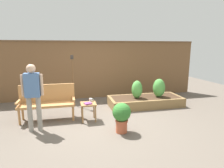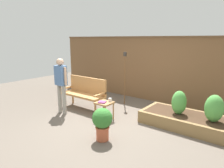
{
  "view_description": "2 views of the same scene",
  "coord_description": "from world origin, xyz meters",
  "px_view_note": "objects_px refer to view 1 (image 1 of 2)",
  "views": [
    {
      "loc": [
        -0.76,
        -4.47,
        1.92
      ],
      "look_at": [
        0.45,
        0.9,
        0.84
      ],
      "focal_mm": 30.03,
      "sensor_mm": 36.0,
      "label": 1
    },
    {
      "loc": [
        2.91,
        -3.6,
        2.08
      ],
      "look_at": [
        -0.17,
        0.38,
        0.96
      ],
      "focal_mm": 32.83,
      "sensor_mm": 36.0,
      "label": 2
    }
  ],
  "objects_px": {
    "book_on_table": "(88,103)",
    "shrub_far_corner": "(159,88)",
    "potted_boxwood": "(122,115)",
    "tiki_torch": "(72,71)",
    "garden_bench": "(47,100)",
    "cup_on_table": "(91,100)",
    "side_table": "(88,106)",
    "shrub_near_bench": "(137,89)",
    "person_by_bench": "(33,92)"
  },
  "relations": [
    {
      "from": "potted_boxwood",
      "to": "person_by_bench",
      "type": "height_order",
      "value": "person_by_bench"
    },
    {
      "from": "side_table",
      "to": "shrub_near_bench",
      "type": "bearing_deg",
      "value": 26.26
    },
    {
      "from": "book_on_table",
      "to": "shrub_near_bench",
      "type": "xyz_separation_m",
      "value": [
        1.66,
        0.88,
        0.09
      ]
    },
    {
      "from": "shrub_near_bench",
      "to": "cup_on_table",
      "type": "bearing_deg",
      "value": -156.47
    },
    {
      "from": "side_table",
      "to": "potted_boxwood",
      "type": "height_order",
      "value": "potted_boxwood"
    },
    {
      "from": "person_by_bench",
      "to": "shrub_near_bench",
      "type": "bearing_deg",
      "value": 21.64
    },
    {
      "from": "garden_bench",
      "to": "shrub_near_bench",
      "type": "distance_m",
      "value": 2.74
    },
    {
      "from": "garden_bench",
      "to": "cup_on_table",
      "type": "height_order",
      "value": "garden_bench"
    },
    {
      "from": "garden_bench",
      "to": "person_by_bench",
      "type": "relative_size",
      "value": 0.92
    },
    {
      "from": "shrub_near_bench",
      "to": "person_by_bench",
      "type": "xyz_separation_m",
      "value": [
        -2.92,
        -1.16,
        0.35
      ]
    },
    {
      "from": "book_on_table",
      "to": "potted_boxwood",
      "type": "bearing_deg",
      "value": -67.54
    },
    {
      "from": "shrub_near_bench",
      "to": "tiki_torch",
      "type": "xyz_separation_m",
      "value": [
        -2.0,
        0.62,
        0.56
      ]
    },
    {
      "from": "side_table",
      "to": "tiki_torch",
      "type": "height_order",
      "value": "tiki_torch"
    },
    {
      "from": "book_on_table",
      "to": "shrub_far_corner",
      "type": "bearing_deg",
      "value": 1.79
    },
    {
      "from": "potted_boxwood",
      "to": "garden_bench",
      "type": "bearing_deg",
      "value": 144.6
    },
    {
      "from": "garden_bench",
      "to": "shrub_far_corner",
      "type": "bearing_deg",
      "value": 7.41
    },
    {
      "from": "tiki_torch",
      "to": "book_on_table",
      "type": "bearing_deg",
      "value": -77.33
    },
    {
      "from": "shrub_far_corner",
      "to": "book_on_table",
      "type": "bearing_deg",
      "value": -160.07
    },
    {
      "from": "shrub_near_bench",
      "to": "garden_bench",
      "type": "bearing_deg",
      "value": -170.52
    },
    {
      "from": "side_table",
      "to": "book_on_table",
      "type": "bearing_deg",
      "value": -103.0
    },
    {
      "from": "book_on_table",
      "to": "tiki_torch",
      "type": "xyz_separation_m",
      "value": [
        -0.34,
        1.51,
        0.66
      ]
    },
    {
      "from": "potted_boxwood",
      "to": "shrub_near_bench",
      "type": "relative_size",
      "value": 1.21
    },
    {
      "from": "side_table",
      "to": "shrub_far_corner",
      "type": "height_order",
      "value": "shrub_far_corner"
    },
    {
      "from": "cup_on_table",
      "to": "person_by_bench",
      "type": "relative_size",
      "value": 0.08
    },
    {
      "from": "shrub_far_corner",
      "to": "tiki_torch",
      "type": "height_order",
      "value": "tiki_torch"
    },
    {
      "from": "cup_on_table",
      "to": "shrub_far_corner",
      "type": "bearing_deg",
      "value": 16.28
    },
    {
      "from": "shrub_near_bench",
      "to": "shrub_far_corner",
      "type": "xyz_separation_m",
      "value": [
        0.77,
        0.0,
        0.02
      ]
    },
    {
      "from": "side_table",
      "to": "person_by_bench",
      "type": "bearing_deg",
      "value": -164.8
    },
    {
      "from": "side_table",
      "to": "potted_boxwood",
      "type": "distance_m",
      "value": 1.09
    },
    {
      "from": "potted_boxwood",
      "to": "shrub_far_corner",
      "type": "bearing_deg",
      "value": 43.8
    },
    {
      "from": "book_on_table",
      "to": "shrub_near_bench",
      "type": "distance_m",
      "value": 1.89
    },
    {
      "from": "side_table",
      "to": "potted_boxwood",
      "type": "relative_size",
      "value": 0.69
    },
    {
      "from": "side_table",
      "to": "cup_on_table",
      "type": "distance_m",
      "value": 0.2
    },
    {
      "from": "shrub_near_bench",
      "to": "potted_boxwood",
      "type": "bearing_deg",
      "value": -120.31
    },
    {
      "from": "tiki_torch",
      "to": "potted_boxwood",
      "type": "bearing_deg",
      "value": -66.09
    },
    {
      "from": "tiki_torch",
      "to": "cup_on_table",
      "type": "bearing_deg",
      "value": -71.51
    },
    {
      "from": "garden_bench",
      "to": "shrub_near_bench",
      "type": "relative_size",
      "value": 2.51
    },
    {
      "from": "person_by_bench",
      "to": "garden_bench",
      "type": "bearing_deg",
      "value": 73.2
    },
    {
      "from": "garden_bench",
      "to": "potted_boxwood",
      "type": "height_order",
      "value": "garden_bench"
    },
    {
      "from": "cup_on_table",
      "to": "potted_boxwood",
      "type": "relative_size",
      "value": 0.17
    },
    {
      "from": "potted_boxwood",
      "to": "tiki_torch",
      "type": "distance_m",
      "value": 2.63
    },
    {
      "from": "side_table",
      "to": "book_on_table",
      "type": "relative_size",
      "value": 2.65
    },
    {
      "from": "cup_on_table",
      "to": "shrub_far_corner",
      "type": "relative_size",
      "value": 0.2
    },
    {
      "from": "tiki_torch",
      "to": "person_by_bench",
      "type": "height_order",
      "value": "tiki_torch"
    },
    {
      "from": "cup_on_table",
      "to": "potted_boxwood",
      "type": "xyz_separation_m",
      "value": [
        0.58,
        -1.0,
        -0.11
      ]
    },
    {
      "from": "shrub_far_corner",
      "to": "tiki_torch",
      "type": "bearing_deg",
      "value": 167.29
    },
    {
      "from": "shrub_far_corner",
      "to": "tiki_torch",
      "type": "xyz_separation_m",
      "value": [
        -2.77,
        0.62,
        0.55
      ]
    },
    {
      "from": "potted_boxwood",
      "to": "tiki_torch",
      "type": "relative_size",
      "value": 0.41
    },
    {
      "from": "book_on_table",
      "to": "tiki_torch",
      "type": "height_order",
      "value": "tiki_torch"
    },
    {
      "from": "garden_bench",
      "to": "tiki_torch",
      "type": "distance_m",
      "value": 1.42
    }
  ]
}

